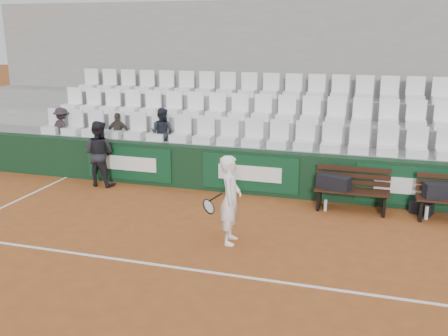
% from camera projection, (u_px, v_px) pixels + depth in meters
% --- Properties ---
extents(ground, '(80.00, 80.00, 0.00)m').
position_uv_depth(ground, '(203.00, 271.00, 7.72)').
color(ground, '#994E22').
rests_on(ground, ground).
extents(court_baseline, '(18.00, 0.06, 0.01)m').
position_uv_depth(court_baseline, '(203.00, 271.00, 7.72)').
color(court_baseline, white).
rests_on(court_baseline, ground).
extents(back_barrier, '(18.00, 0.34, 1.00)m').
position_uv_depth(back_barrier, '(263.00, 173.00, 11.26)').
color(back_barrier, black).
rests_on(back_barrier, ground).
extents(grandstand_tier_front, '(18.00, 0.95, 1.00)m').
position_uv_depth(grandstand_tier_front, '(266.00, 166.00, 11.86)').
color(grandstand_tier_front, gray).
rests_on(grandstand_tier_front, ground).
extents(grandstand_tier_mid, '(18.00, 0.95, 1.45)m').
position_uv_depth(grandstand_tier_mid, '(274.00, 148.00, 12.68)').
color(grandstand_tier_mid, gray).
rests_on(grandstand_tier_mid, ground).
extents(grandstand_tier_back, '(18.00, 0.95, 1.90)m').
position_uv_depth(grandstand_tier_back, '(281.00, 132.00, 13.50)').
color(grandstand_tier_back, gray).
rests_on(grandstand_tier_back, ground).
extents(grandstand_rear_wall, '(18.00, 0.30, 4.40)m').
position_uv_depth(grandstand_rear_wall, '(286.00, 83.00, 13.74)').
color(grandstand_rear_wall, gray).
rests_on(grandstand_rear_wall, ground).
extents(seat_row_front, '(11.90, 0.44, 0.63)m').
position_uv_depth(seat_row_front, '(265.00, 133.00, 11.48)').
color(seat_row_front, white).
rests_on(seat_row_front, grandstand_tier_front).
extents(seat_row_mid, '(11.90, 0.44, 0.63)m').
position_uv_depth(seat_row_mid, '(274.00, 108.00, 12.24)').
color(seat_row_mid, white).
rests_on(seat_row_mid, grandstand_tier_mid).
extents(seat_row_back, '(11.90, 0.44, 0.63)m').
position_uv_depth(seat_row_back, '(281.00, 86.00, 13.00)').
color(seat_row_back, white).
rests_on(seat_row_back, grandstand_tier_back).
extents(bench_left, '(1.50, 0.56, 0.45)m').
position_uv_depth(bench_left, '(351.00, 200.00, 10.28)').
color(bench_left, black).
rests_on(bench_left, ground).
extents(sports_bag_left, '(0.72, 0.49, 0.28)m').
position_uv_depth(sports_bag_left, '(334.00, 182.00, 10.25)').
color(sports_bag_left, black).
rests_on(sports_bag_left, bench_left).
extents(sports_bag_right, '(0.67, 0.44, 0.29)m').
position_uv_depth(sports_bag_right, '(440.00, 191.00, 9.71)').
color(sports_bag_right, black).
rests_on(sports_bag_right, bench_right).
extents(sports_bag_ground, '(0.49, 0.40, 0.26)m').
position_uv_depth(sports_bag_ground, '(422.00, 208.00, 10.13)').
color(sports_bag_ground, black).
rests_on(sports_bag_ground, ground).
extents(water_bottle_near, '(0.07, 0.07, 0.24)m').
position_uv_depth(water_bottle_near, '(325.00, 205.00, 10.29)').
color(water_bottle_near, silver).
rests_on(water_bottle_near, ground).
extents(water_bottle_far, '(0.08, 0.08, 0.27)m').
position_uv_depth(water_bottle_far, '(426.00, 213.00, 9.83)').
color(water_bottle_far, silver).
rests_on(water_bottle_far, ground).
extents(tennis_player, '(0.72, 0.62, 1.57)m').
position_uv_depth(tennis_player, '(230.00, 200.00, 8.60)').
color(tennis_player, white).
rests_on(tennis_player, ground).
extents(ball_kid, '(0.78, 0.62, 1.57)m').
position_uv_depth(ball_kid, '(99.00, 153.00, 11.84)').
color(ball_kid, black).
rests_on(ball_kid, ground).
extents(spectator_a, '(0.83, 0.64, 1.13)m').
position_uv_depth(spectator_a, '(61.00, 112.00, 12.97)').
color(spectator_a, '#271F25').
rests_on(spectator_a, grandstand_tier_front).
extents(spectator_b, '(0.65, 0.34, 1.06)m').
position_uv_depth(spectator_b, '(118.00, 116.00, 12.52)').
color(spectator_b, '#37312C').
rests_on(spectator_b, grandstand_tier_front).
extents(spectator_c, '(0.65, 0.53, 1.24)m').
position_uv_depth(spectator_c, '(162.00, 115.00, 12.17)').
color(spectator_c, black).
rests_on(spectator_c, grandstand_tier_front).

